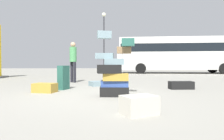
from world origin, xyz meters
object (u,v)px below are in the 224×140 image
person_bearded_onlooker (73,58)px  parked_bus (179,53)px  suitcase_tower (114,73)px  suitcase_slate_right_side (99,83)px  suitcase_black_left_side (181,85)px  lamp_post (104,33)px  suitcase_teal_white_trunk (64,78)px  person_tourist_with_camera (120,60)px  suitcase_tan_foreground_far (45,88)px  suitcase_cream_behind_tower (139,105)px

person_bearded_onlooker → parked_bus: 12.17m
suitcase_tower → parked_bus: parked_bus is taller
parked_bus → suitcase_slate_right_side: bearing=-114.9°
suitcase_tower → suitcase_black_left_side: bearing=29.6°
lamp_post → suitcase_teal_white_trunk: bearing=-97.7°
person_tourist_with_camera → person_bearded_onlooker: bearing=-30.3°
suitcase_tan_foreground_far → lamp_post: lamp_post is taller
suitcase_black_left_side → suitcase_slate_right_side: bearing=156.3°
suitcase_slate_right_side → lamp_post: 11.46m
suitcase_tan_foreground_far → suitcase_cream_behind_tower: bearing=-34.2°
suitcase_slate_right_side → person_bearded_onlooker: bearing=101.3°
suitcase_tan_foreground_far → parked_bus: size_ratio=0.06×
parked_bus → suitcase_cream_behind_tower: bearing=-104.4°
suitcase_black_left_side → suitcase_tan_foreground_far: bearing=-172.7°
suitcase_tan_foreground_far → lamp_post: size_ratio=0.11×
person_tourist_with_camera → lamp_post: size_ratio=0.31×
suitcase_tower → suitcase_cream_behind_tower: suitcase_tower is taller
suitcase_slate_right_side → parked_bus: bearing=30.5°
parked_bus → lamp_post: bearing=-174.5°
suitcase_tan_foreground_far → lamp_post: 13.15m
suitcase_black_left_side → suitcase_teal_white_trunk: 3.67m
suitcase_teal_white_trunk → lamp_post: bearing=106.8°
suitcase_tan_foreground_far → suitcase_tower: bearing=-5.7°
suitcase_teal_white_trunk → lamp_post: size_ratio=0.14×
suitcase_black_left_side → suitcase_teal_white_trunk: bearing=178.4°
suitcase_black_left_side → parked_bus: parked_bus is taller
suitcase_tower → person_tourist_with_camera: 5.49m
suitcase_cream_behind_tower → parked_bus: bearing=43.9°
suitcase_black_left_side → suitcase_tan_foreground_far: (-4.07, -0.46, 0.00)m
parked_bus → lamp_post: (-6.69, 0.50, 1.77)m
suitcase_teal_white_trunk → suitcase_tan_foreground_far: (-0.41, -0.62, -0.24)m
suitcase_black_left_side → parked_bus: bearing=68.9°
suitcase_teal_white_trunk → parked_bus: parked_bus is taller
suitcase_slate_right_side → person_bearded_onlooker: 2.10m
suitcase_tower → suitcase_teal_white_trunk: 2.03m
suitcase_teal_white_trunk → person_tourist_with_camera: bearing=85.9°
person_tourist_with_camera → parked_bus: bearing=166.1°
suitcase_cream_behind_tower → parked_bus: (6.60, 14.66, 1.69)m
suitcase_teal_white_trunk → lamp_post: lamp_post is taller
suitcase_tower → parked_bus: bearing=61.9°
suitcase_tower → parked_bus: size_ratio=0.15×
suitcase_teal_white_trunk → suitcase_cream_behind_tower: bearing=-38.2°
suitcase_teal_white_trunk → suitcase_cream_behind_tower: size_ratio=1.42×
suitcase_cream_behind_tower → suitcase_tower: bearing=75.6°
person_bearded_onlooker → suitcase_teal_white_trunk: bearing=-42.2°
suitcase_tower → suitcase_slate_right_side: 2.49m
suitcase_tan_foreground_far → parked_bus: (8.69, 12.02, 1.71)m
suitcase_cream_behind_tower → lamp_post: size_ratio=0.10×
suitcase_tan_foreground_far → person_bearded_onlooker: 3.30m
suitcase_black_left_side → suitcase_slate_right_side: size_ratio=1.14×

